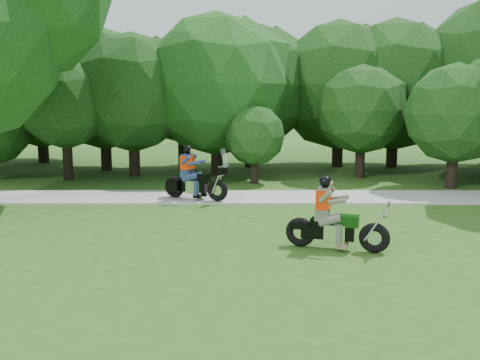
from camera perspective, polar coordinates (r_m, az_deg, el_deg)
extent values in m
plane|color=#314F16|center=(9.64, 15.05, -10.89)|extent=(100.00, 100.00, 0.00)
cube|color=#A5A59F|center=(17.22, 8.22, -1.81)|extent=(60.00, 2.20, 0.06)
cylinder|color=black|center=(20.18, 21.66, 1.28)|extent=(0.37, 0.37, 1.49)
sphere|color=#10330F|center=(20.04, 21.98, 6.62)|extent=(3.50, 3.50, 3.50)
cylinder|color=black|center=(21.71, 12.69, 2.29)|extent=(0.38, 0.38, 1.56)
sphere|color=#10330F|center=(21.58, 12.86, 7.35)|extent=(3.50, 3.50, 3.50)
cylinder|color=black|center=(24.08, -14.10, 3.16)|extent=(0.46, 0.46, 1.80)
sphere|color=#10330F|center=(23.96, -14.34, 9.33)|extent=(5.20, 5.20, 5.20)
cylinder|color=black|center=(24.98, 10.36, 3.48)|extent=(0.49, 0.49, 1.80)
sphere|color=#10330F|center=(24.87, 10.54, 9.91)|extent=(5.84, 5.84, 5.84)
cylinder|color=black|center=(21.94, -2.47, 2.88)|extent=(0.49, 0.49, 1.80)
sphere|color=#184B15|center=(21.82, -2.52, 10.15)|extent=(5.77, 5.77, 5.77)
cylinder|color=black|center=(25.36, 15.91, 3.36)|extent=(0.49, 0.49, 1.80)
sphere|color=#10330F|center=(25.25, 16.19, 9.73)|extent=(5.90, 5.90, 5.90)
cylinder|color=black|center=(21.65, -17.91, 2.37)|extent=(0.38, 0.38, 1.80)
sphere|color=#10330F|center=(21.53, -18.17, 7.77)|extent=(3.52, 3.52, 3.52)
cylinder|color=black|center=(27.80, -20.27, 3.61)|extent=(0.51, 0.51, 1.80)
sphere|color=#10330F|center=(27.70, -20.61, 9.65)|extent=(6.23, 6.23, 6.23)
cylinder|color=black|center=(24.04, -6.16, 3.37)|extent=(0.39, 0.39, 1.80)
sphere|color=#10330F|center=(23.93, -6.25, 8.45)|extent=(3.78, 3.78, 3.78)
cylinder|color=black|center=(19.88, 1.56, 1.15)|extent=(0.31, 0.31, 1.05)
sphere|color=#10330F|center=(19.74, 1.58, 4.76)|extent=(2.25, 2.25, 2.25)
cylinder|color=black|center=(24.44, 1.11, 3.51)|extent=(0.48, 0.48, 1.80)
sphere|color=#10330F|center=(24.33, 1.13, 9.96)|extent=(5.68, 5.68, 5.68)
cylinder|color=black|center=(22.01, -11.21, 2.73)|extent=(0.44, 0.44, 1.80)
sphere|color=#10330F|center=(21.89, -11.41, 9.11)|extent=(4.75, 4.75, 4.75)
torus|color=black|center=(11.64, 6.45, -5.53)|extent=(0.67, 0.37, 0.64)
torus|color=black|center=(11.44, 14.14, -6.01)|extent=(0.67, 0.37, 0.64)
cube|color=black|center=(11.53, 9.34, -5.50)|extent=(1.13, 0.56, 0.29)
cube|color=silver|center=(11.51, 10.11, -5.55)|extent=(0.51, 0.43, 0.37)
cube|color=black|center=(11.41, 11.39, -4.29)|extent=(0.54, 0.41, 0.24)
cube|color=black|center=(11.49, 8.76, -4.31)|extent=(0.54, 0.43, 0.09)
cylinder|color=silver|center=(11.36, 14.39, -4.46)|extent=(0.48, 0.19, 0.76)
cylinder|color=silver|center=(11.27, 15.58, -2.56)|extent=(0.21, 0.57, 0.03)
cube|color=#5D614F|center=(11.46, 8.77, -3.69)|extent=(0.37, 0.42, 0.22)
cube|color=#5D614F|center=(11.39, 8.90, -2.08)|extent=(0.35, 0.44, 0.51)
cube|color=#EC3004|center=(11.39, 8.91, -1.99)|extent=(0.38, 0.48, 0.40)
sphere|color=black|center=(11.32, 9.09, -0.17)|extent=(0.26, 0.26, 0.26)
torus|color=black|center=(16.90, -6.99, -0.72)|extent=(0.70, 0.45, 0.68)
torus|color=black|center=(16.18, -2.42, -1.09)|extent=(0.70, 0.45, 0.68)
cube|color=black|center=(16.61, -5.30, -0.70)|extent=(1.08, 0.65, 0.31)
cube|color=silver|center=(16.53, -4.85, -0.73)|extent=(0.56, 0.49, 0.39)
cube|color=black|center=(16.37, -4.13, 0.21)|extent=(0.58, 0.47, 0.25)
cube|color=black|center=(16.62, -5.68, 0.19)|extent=(0.59, 0.49, 0.10)
cylinder|color=silver|center=(16.11, -2.31, 0.09)|extent=(0.37, 0.19, 0.87)
cylinder|color=silver|center=(15.98, -1.79, 1.53)|extent=(0.28, 0.58, 0.03)
cube|color=black|center=(16.68, -7.23, -0.68)|extent=(0.42, 0.27, 0.33)
cube|color=black|center=(17.05, -6.49, -0.46)|extent=(0.42, 0.27, 0.33)
cube|color=navy|center=(16.60, -5.69, 0.65)|extent=(0.42, 0.45, 0.23)
cube|color=navy|center=(16.55, -5.65, 1.84)|extent=(0.40, 0.47, 0.54)
cube|color=#EC3004|center=(16.55, -5.65, 1.91)|extent=(0.44, 0.52, 0.43)
sphere|color=black|center=(16.49, -5.58, 3.24)|extent=(0.27, 0.27, 0.27)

